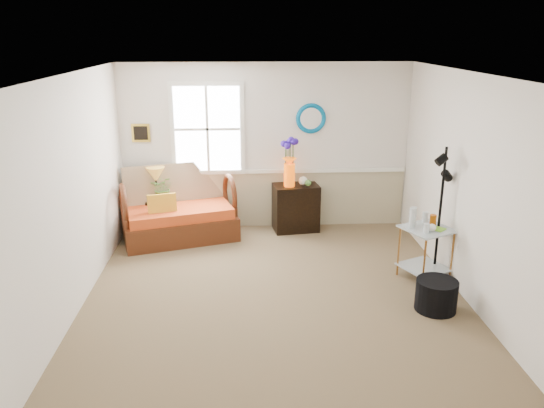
{
  "coord_description": "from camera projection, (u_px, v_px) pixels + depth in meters",
  "views": [
    {
      "loc": [
        -0.35,
        -5.68,
        3.02
      ],
      "look_at": [
        -0.02,
        0.25,
        1.09
      ],
      "focal_mm": 35.0,
      "sensor_mm": 36.0,
      "label": 1
    }
  ],
  "objects": [
    {
      "name": "cabinet",
      "position": [
        296.0,
        208.0,
        8.4
      ],
      "size": [
        0.75,
        0.54,
        0.74
      ],
      "primitive_type": null,
      "rotation": [
        0.0,
        0.0,
        0.14
      ],
      "color": "black",
      "rests_on": "floor"
    },
    {
      "name": "table_lamp",
      "position": [
        156.0,
        184.0,
        8.12
      ],
      "size": [
        0.29,
        0.29,
        0.52
      ],
      "primitive_type": null,
      "rotation": [
        0.0,
        0.0,
        -0.03
      ],
      "color": "#B38331",
      "rests_on": "lamp_stand"
    },
    {
      "name": "lamp_stand",
      "position": [
        157.0,
        216.0,
        8.29
      ],
      "size": [
        0.34,
        0.34,
        0.55
      ],
      "primitive_type": null,
      "rotation": [
        0.0,
        0.0,
        0.09
      ],
      "color": "black",
      "rests_on": "floor"
    },
    {
      "name": "walls",
      "position": [
        275.0,
        193.0,
        5.94
      ],
      "size": [
        4.51,
        5.01,
        2.6
      ],
      "color": "white",
      "rests_on": "floor"
    },
    {
      "name": "tabletop_items",
      "position": [
        425.0,
        218.0,
        6.6
      ],
      "size": [
        0.61,
        0.61,
        0.26
      ],
      "primitive_type": null,
      "rotation": [
        0.0,
        0.0,
        0.76
      ],
      "color": "silver",
      "rests_on": "side_table"
    },
    {
      "name": "floor",
      "position": [
        275.0,
        297.0,
        6.34
      ],
      "size": [
        4.5,
        5.0,
        0.01
      ],
      "primitive_type": "cube",
      "color": "olive",
      "rests_on": "ground"
    },
    {
      "name": "chair_rail",
      "position": [
        266.0,
        171.0,
        8.4
      ],
      "size": [
        4.46,
        0.04,
        0.06
      ],
      "primitive_type": "cube",
      "color": "white",
      "rests_on": "walls"
    },
    {
      "name": "loveseat",
      "position": [
        178.0,
        204.0,
        8.0
      ],
      "size": [
        1.86,
        1.38,
        1.09
      ],
      "primitive_type": null,
      "rotation": [
        0.0,
        0.0,
        0.29
      ],
      "color": "#5C220F",
      "rests_on": "floor"
    },
    {
      "name": "ceiling",
      "position": [
        276.0,
        74.0,
        5.54
      ],
      "size": [
        4.5,
        5.0,
        0.01
      ],
      "primitive_type": "cube",
      "color": "white",
      "rests_on": "walls"
    },
    {
      "name": "throw_pillow",
      "position": [
        162.0,
        208.0,
        7.78
      ],
      "size": [
        0.43,
        0.21,
        0.41
      ],
      "primitive_type": null,
      "rotation": [
        0.0,
        0.0,
        0.28
      ],
      "color": "orange",
      "rests_on": "loveseat"
    },
    {
      "name": "window",
      "position": [
        207.0,
        129.0,
        8.15
      ],
      "size": [
        1.14,
        0.06,
        1.44
      ],
      "primitive_type": null,
      "color": "white",
      "rests_on": "walls"
    },
    {
      "name": "wainscot",
      "position": [
        266.0,
        199.0,
        8.56
      ],
      "size": [
        4.46,
        0.02,
        0.9
      ],
      "primitive_type": "cube",
      "color": "tan",
      "rests_on": "walls"
    },
    {
      "name": "side_table",
      "position": [
        425.0,
        253.0,
        6.73
      ],
      "size": [
        0.72,
        0.72,
        0.69
      ],
      "primitive_type": null,
      "rotation": [
        0.0,
        0.0,
        0.43
      ],
      "color": "#B6793A",
      "rests_on": "floor"
    },
    {
      "name": "ottoman",
      "position": [
        436.0,
        295.0,
        6.01
      ],
      "size": [
        0.61,
        0.61,
        0.36
      ],
      "primitive_type": "cylinder",
      "rotation": [
        0.0,
        0.0,
        -0.39
      ],
      "color": "black",
      "rests_on": "floor"
    },
    {
      "name": "mirror",
      "position": [
        311.0,
        118.0,
        8.19
      ],
      "size": [
        0.47,
        0.07,
        0.47
      ],
      "primitive_type": "torus",
      "rotation": [
        1.57,
        0.0,
        0.0
      ],
      "color": "#037BB5",
      "rests_on": "walls"
    },
    {
      "name": "floor_lamp",
      "position": [
        440.0,
        214.0,
        6.65
      ],
      "size": [
        0.3,
        0.3,
        1.71
      ],
      "primitive_type": null,
      "rotation": [
        0.0,
        0.0,
        0.23
      ],
      "color": "black",
      "rests_on": "floor"
    },
    {
      "name": "potted_plant",
      "position": [
        163.0,
        191.0,
        8.14
      ],
      "size": [
        0.4,
        0.44,
        0.3
      ],
      "primitive_type": "imported",
      "rotation": [
        0.0,
        0.0,
        -0.15
      ],
      "color": "#4D8437",
      "rests_on": "lamp_stand"
    },
    {
      "name": "flower_vase",
      "position": [
        289.0,
        163.0,
        8.11
      ],
      "size": [
        0.27,
        0.27,
        0.75
      ],
      "primitive_type": null,
      "rotation": [
        0.0,
        0.0,
        -0.3
      ],
      "color": "#F45304",
      "rests_on": "cabinet"
    },
    {
      "name": "picture",
      "position": [
        141.0,
        133.0,
        8.12
      ],
      "size": [
        0.28,
        0.03,
        0.28
      ],
      "primitive_type": "cube",
      "color": "gold",
      "rests_on": "walls"
    }
  ]
}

